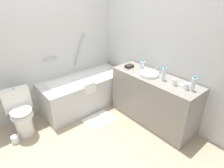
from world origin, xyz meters
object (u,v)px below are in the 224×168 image
Objects in this scene: water_bottle_2 at (142,66)px; water_bottle_0 at (193,84)px; drinking_glass_1 at (186,86)px; drinking_glass_0 at (174,82)px; soap_dish at (182,85)px; sink_faucet at (156,70)px; amenity_basket at (129,66)px; water_bottle_1 at (164,74)px; sink_basin at (149,74)px; toilet at (21,113)px; toilet_paper_roll at (15,139)px; bathtub at (85,91)px; bath_mat at (99,120)px.

water_bottle_0 is at bearing -91.26° from water_bottle_2.
drinking_glass_0 is at bearing 93.81° from drinking_glass_1.
sink_faucet is at bearing 79.19° from soap_dish.
sink_faucet is at bearing 75.75° from drinking_glass_1.
amenity_basket is (-0.06, 1.15, -0.07)m from water_bottle_0.
sink_basin is at bearing 95.06° from water_bottle_1.
sink_basin is 3.47× the size of drinking_glass_1.
sink_basin is 0.27m from water_bottle_1.
sink_basin is 1.42× the size of water_bottle_1.
toilet is 2.55m from water_bottle_0.
sink_basin is 3.57× the size of soap_dish.
toilet_paper_roll is (-1.97, 1.30, -0.82)m from drinking_glass_0.
bathtub reaches higher than water_bottle_1.
drinking_glass_0 reaches higher than toilet.
water_bottle_0 reaches higher than drinking_glass_1.
drinking_glass_1 reaches higher than toilet.
drinking_glass_1 is (-0.16, -0.64, 0.01)m from sink_faucet.
water_bottle_2 is at bearing -70.99° from amenity_basket.
sink_faucet is 1.30× the size of toilet_paper_roll.
drinking_glass_0 is (-0.06, -0.67, -0.04)m from water_bottle_2.
bathtub is 7.24× the size of water_bottle_1.
drinking_glass_1 is (0.02, -0.64, 0.02)m from sink_basin.
bath_mat is 1.34m from toilet_paper_roll.
bathtub is 5.09× the size of sink_basin.
water_bottle_0 is at bearing -85.75° from sink_basin.
drinking_glass_1 is at bearing -104.25° from sink_faucet.
sink_faucet is 0.31m from water_bottle_1.
water_bottle_1 reaches higher than drinking_glass_0.
drinking_glass_1 is 0.12m from soap_dish.
bathtub is at bearing 126.45° from sink_faucet.
amenity_basket is 1.56× the size of soap_dish.
drinking_glass_0 is (0.01, -0.46, 0.02)m from sink_basin.
drinking_glass_0 reaches higher than sink_faucet.
bath_mat is at bearing 126.95° from soap_dish.
sink_basin is at bearing -60.81° from bathtub.
sink_faucet is at bearing -61.74° from water_bottle_2.
sink_faucet is at bearing 79.37° from water_bottle_0.
water_bottle_0 is 1.80× the size of toilet_paper_roll.
soap_dish reaches higher than bath_mat.
soap_dish is (0.09, -0.98, -0.02)m from amenity_basket.
water_bottle_1 is at bearing -65.07° from bathtub.
drinking_glass_0 reaches higher than soap_dish.
drinking_glass_0 reaches higher than toilet_paper_roll.
water_bottle_2 reaches higher than toilet.
soap_dish is at bearing 58.29° from drinking_glass_1.
bath_mat is (-0.70, 0.72, -0.93)m from water_bottle_1.
soap_dish is at bearing -50.27° from drinking_glass_0.
bathtub reaches higher than bath_mat.
water_bottle_2 is at bearing 90.73° from soap_dish.
water_bottle_0 is (0.63, -1.75, 0.62)m from bathtub.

